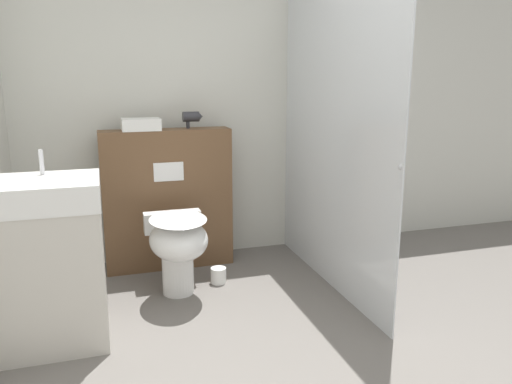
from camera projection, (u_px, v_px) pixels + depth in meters
wall_back at (220, 104)px, 4.05m from camera, size 8.00×0.06×2.50m
partition_panel at (168, 199)px, 3.85m from camera, size 0.98×0.23×1.08m
shower_glass at (332, 140)px, 3.42m from camera, size 0.04×1.74×2.08m
toilet at (178, 243)px, 3.34m from camera, size 0.40×0.58×0.57m
sink_vanity at (48, 262)px, 2.74m from camera, size 0.60×0.51×1.07m
hair_drier at (192, 117)px, 3.80m from camera, size 0.15×0.08×0.13m
folded_towel at (141, 124)px, 3.65m from camera, size 0.28×0.20×0.09m
spare_toilet_roll at (218, 275)px, 3.62m from camera, size 0.11×0.11×0.11m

